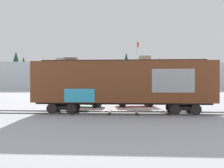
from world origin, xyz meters
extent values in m
plane|color=#B2B5BC|center=(0.00, 0.00, 0.00)|extent=(260.00, 260.00, 0.00)
cube|color=#4C4742|center=(-0.59, -0.72, 0.04)|extent=(59.84, 4.58, 0.08)
cube|color=#4C4742|center=(-0.48, 0.72, 0.04)|extent=(59.84, 4.58, 0.08)
cube|color=#423323|center=(0.71, -0.09, 0.04)|extent=(0.43, 2.51, 0.07)
cube|color=#423323|center=(-1.68, 0.09, 0.04)|extent=(0.43, 2.51, 0.07)
cube|color=#423323|center=(3.31, -0.29, 0.04)|extent=(0.43, 2.51, 0.07)
cube|color=#423323|center=(-4.77, 0.32, 0.04)|extent=(0.43, 2.51, 0.07)
cube|color=brown|center=(-0.54, 0.00, 2.77)|extent=(15.50, 4.10, 3.46)
cube|color=#2D2823|center=(-0.54, 0.00, 4.62)|extent=(14.55, 1.49, 0.24)
cube|color=#999999|center=(3.37, -1.79, 2.86)|extent=(3.36, 0.28, 1.90)
cube|color=#33A5CC|center=(-4.16, -1.23, 1.65)|extent=(2.51, 0.22, 1.10)
cube|color=black|center=(-0.54, 0.00, 0.94)|extent=(15.10, 2.75, 0.20)
cube|color=black|center=(-5.79, 0.39, 0.51)|extent=(2.19, 1.48, 0.36)
cylinder|color=black|center=(-6.69, -0.26, 0.46)|extent=(0.93, 0.19, 0.92)
cylinder|color=black|center=(-6.58, 1.18, 0.46)|extent=(0.93, 0.19, 0.92)
cylinder|color=black|center=(-4.99, -0.39, 0.46)|extent=(0.93, 0.19, 0.92)
cylinder|color=black|center=(-4.89, 1.05, 0.46)|extent=(0.93, 0.19, 0.92)
cube|color=black|center=(4.71, -0.39, 0.51)|extent=(2.19, 1.48, 0.36)
cylinder|color=black|center=(3.81, -1.05, 0.46)|extent=(0.93, 0.19, 0.92)
cylinder|color=black|center=(3.92, 0.39, 0.46)|extent=(0.93, 0.19, 0.92)
cylinder|color=black|center=(5.51, -1.18, 0.46)|extent=(0.93, 0.19, 0.92)
cylinder|color=black|center=(5.61, 0.26, 0.46)|extent=(0.93, 0.19, 0.92)
cylinder|color=silver|center=(2.62, 11.70, 4.56)|extent=(0.12, 0.12, 9.12)
sphere|color=#D8CC66|center=(2.62, 11.70, 9.20)|extent=(0.18, 0.18, 0.18)
cube|color=red|center=(3.02, 12.32, 8.65)|extent=(0.75, 1.14, 0.74)
cube|color=white|center=(3.20, 12.60, 8.65)|extent=(0.40, 0.58, 0.74)
cube|color=silver|center=(0.00, 78.31, 5.82)|extent=(159.94, 35.03, 11.64)
cube|color=#9E9384|center=(-22.64, 67.80, 12.71)|extent=(4.82, 5.23, 2.14)
cube|color=brown|center=(-18.32, 67.80, 12.95)|extent=(6.29, 4.08, 2.61)
cube|color=#8C725B|center=(-22.30, 67.80, 12.78)|extent=(4.45, 4.35, 2.28)
cube|color=#8C725B|center=(15.15, 67.80, 13.38)|extent=(4.99, 3.99, 3.48)
cone|color=#193D23|center=(-40.08, 69.59, 13.25)|extent=(1.61, 1.61, 3.22)
cone|color=#193D23|center=(-40.95, 64.33, 14.05)|extent=(2.41, 2.41, 4.81)
cone|color=#193D23|center=(23.42, 72.49, 13.38)|extent=(1.74, 1.74, 3.48)
cone|color=#193D23|center=(6.67, 67.09, 14.11)|extent=(2.47, 2.47, 4.94)
cube|color=#1E5933|center=(-4.32, 4.55, 0.69)|extent=(4.30, 2.52, 0.73)
cube|color=#2D333D|center=(-4.57, 4.60, 1.41)|extent=(2.15, 1.91, 0.71)
cylinder|color=black|center=(-2.81, 5.07, 0.32)|extent=(0.67, 0.35, 0.64)
cylinder|color=black|center=(-3.15, 3.46, 0.32)|extent=(0.67, 0.35, 0.64)
cylinder|color=black|center=(-5.49, 5.64, 0.32)|extent=(0.67, 0.35, 0.64)
cylinder|color=black|center=(-5.83, 4.03, 0.32)|extent=(0.67, 0.35, 0.64)
cube|color=#B21E1E|center=(1.30, 4.85, 0.70)|extent=(4.63, 2.08, 0.76)
cube|color=#2D333D|center=(1.13, 4.83, 1.41)|extent=(2.49, 1.75, 0.66)
cylinder|color=black|center=(2.77, 5.79, 0.32)|extent=(0.65, 0.27, 0.64)
cylinder|color=black|center=(2.90, 4.12, 0.32)|extent=(0.65, 0.27, 0.64)
cylinder|color=black|center=(-0.29, 5.57, 0.32)|extent=(0.65, 0.27, 0.64)
cylinder|color=black|center=(-0.16, 3.90, 0.32)|extent=(0.65, 0.27, 0.64)
camera|label=1|loc=(-1.89, -16.53, 2.63)|focal=29.94mm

